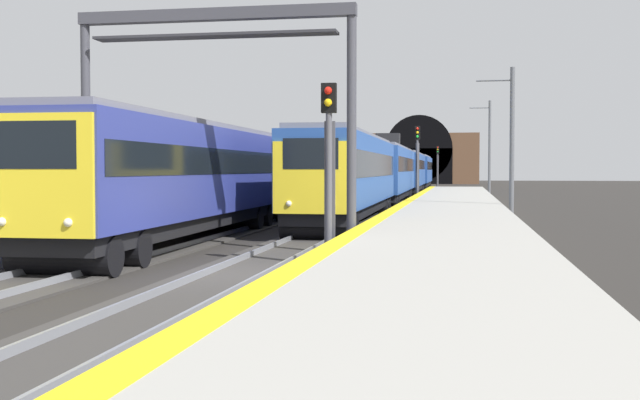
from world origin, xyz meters
TOP-DOWN VIEW (x-y plane):
  - ground_plane at (0.00, 0.00)m, footprint 320.00×320.00m
  - platform_right at (0.00, -4.59)m, footprint 112.00×4.80m
  - platform_right_edge_strip at (0.00, -2.44)m, footprint 112.00×0.50m
  - track_main_line at (0.00, 0.00)m, footprint 160.00×2.84m
  - track_adjacent_line at (0.00, 4.22)m, footprint 160.00×2.74m
  - train_main_approaching at (47.00, -0.00)m, footprint 77.92×2.93m
  - train_adjacent_platform at (17.14, 4.22)m, footprint 38.03×3.17m
  - railway_signal_near at (2.02, -1.79)m, footprint 0.39×0.38m
  - railway_signal_mid at (42.21, -1.79)m, footprint 0.39×0.38m
  - railway_signal_far at (92.39, -1.79)m, footprint 0.39×0.38m
  - overhead_signal_gantry at (4.76, 2.11)m, footprint 0.70×8.48m
  - tunnel_portal at (117.81, 2.11)m, footprint 2.45×20.19m
  - catenary_mast_near at (49.83, -7.36)m, footprint 0.22×1.80m
  - catenary_mast_far at (19.72, -7.36)m, footprint 0.22×1.76m

SIDE VIEW (x-z plane):
  - ground_plane at x=0.00m, z-range 0.00..0.00m
  - track_main_line at x=0.00m, z-range -0.06..0.15m
  - track_adjacent_line at x=0.00m, z-range -0.06..0.15m
  - platform_right at x=0.00m, z-range 0.00..0.91m
  - platform_right_edge_strip at x=0.00m, z-range 0.91..0.92m
  - train_adjacent_platform at x=17.14m, z-range -0.16..4.86m
  - train_main_approaching at x=47.00m, z-range -0.15..4.87m
  - railway_signal_near at x=2.02m, z-range 0.43..5.12m
  - railway_signal_far at x=92.39m, z-range 0.58..6.30m
  - railway_signal_mid at x=42.21m, z-range 0.58..6.36m
  - catenary_mast_far at x=19.72m, z-range 0.09..7.31m
  - catenary_mast_near at x=49.83m, z-range 0.09..8.35m
  - tunnel_portal at x=117.81m, z-range -1.49..10.22m
  - overhead_signal_gantry at x=4.76m, z-range 1.82..9.08m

